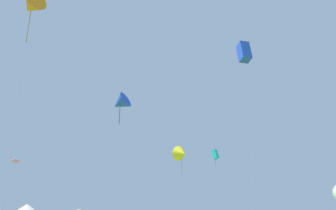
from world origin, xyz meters
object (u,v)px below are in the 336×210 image
object	(u,v)px
kite_yellow_delta	(182,154)
kite_blue_box	(244,52)
kite_orange_delta	(32,6)
kite_blue_delta	(120,103)
kite_cyan_box	(215,155)
kite_pink_parafoil	(15,161)

from	to	relation	value
kite_yellow_delta	kite_blue_box	size ratio (longest dim) A/B	0.70
kite_yellow_delta	kite_blue_box	xyz separation A→B (m)	(1.26, -28.39, 6.21)
kite_orange_delta	kite_blue_box	size ratio (longest dim) A/B	1.36
kite_blue_delta	kite_cyan_box	size ratio (longest dim) A/B	1.74
kite_blue_delta	kite_cyan_box	world-z (taller)	kite_blue_delta
kite_pink_parafoil	kite_cyan_box	bearing A→B (deg)	-18.93
kite_pink_parafoil	kite_cyan_box	world-z (taller)	kite_cyan_box
kite_yellow_delta	kite_blue_box	distance (m)	29.09
kite_pink_parafoil	kite_cyan_box	xyz separation A→B (m)	(30.67, -10.52, 0.11)
kite_pink_parafoil	kite_blue_delta	distance (m)	21.16
kite_orange_delta	kite_blue_box	bearing A→B (deg)	-11.94
kite_yellow_delta	kite_orange_delta	bearing A→B (deg)	-133.86
kite_pink_parafoil	kite_yellow_delta	size ratio (longest dim) A/B	0.75
kite_blue_box	kite_cyan_box	bearing A→B (deg)	85.15
kite_yellow_delta	kite_cyan_box	xyz separation A→B (m)	(2.67, -11.82, -2.08)
kite_orange_delta	kite_blue_delta	distance (m)	17.26
kite_pink_parafoil	kite_cyan_box	size ratio (longest dim) A/B	0.96
kite_orange_delta	kite_cyan_box	bearing A→B (deg)	24.69
kite_blue_delta	kite_cyan_box	xyz separation A→B (m)	(14.25, 0.76, -7.01)
kite_orange_delta	kite_yellow_delta	bearing A→B (deg)	46.14
kite_yellow_delta	kite_blue_delta	size ratio (longest dim) A/B	0.73
kite_cyan_box	kite_orange_delta	bearing A→B (deg)	-155.31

